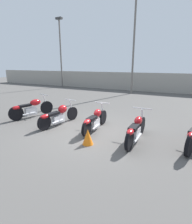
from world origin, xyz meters
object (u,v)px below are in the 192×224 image
at_px(light_pole_left, 134,35).
at_px(motorcycle_slot_3, 136,130).
at_px(motorcycle_slot_1, 59,115).
at_px(motorcycle_slot_0, 31,108).
at_px(traffic_cone_near, 88,137).
at_px(motorcycle_slot_2, 95,120).
at_px(light_pole_right, 60,47).

height_order(light_pole_left, motorcycle_slot_3, light_pole_left).
bearing_deg(motorcycle_slot_1, motorcycle_slot_0, 178.82).
bearing_deg(traffic_cone_near, motorcycle_slot_3, 34.85).
distance_m(motorcycle_slot_1, motorcycle_slot_2, 1.64).
bearing_deg(light_pole_left, motorcycle_slot_0, -103.54).
bearing_deg(light_pole_right, motorcycle_slot_0, -59.29).
xyz_separation_m(light_pole_right, motorcycle_slot_2, (9.60, -10.39, -3.87)).
distance_m(motorcycle_slot_0, motorcycle_slot_3, 5.20).
xyz_separation_m(light_pole_left, motorcycle_slot_0, (-2.23, -9.27, -4.36)).
height_order(motorcycle_slot_0, motorcycle_slot_2, motorcycle_slot_0).
xyz_separation_m(light_pole_left, motorcycle_slot_3, (2.95, -9.73, -4.39)).
height_order(motorcycle_slot_1, traffic_cone_near, motorcycle_slot_1).
xyz_separation_m(motorcycle_slot_2, traffic_cone_near, (0.38, -1.22, -0.15)).
distance_m(light_pole_left, motorcycle_slot_1, 10.52).
bearing_deg(motorcycle_slot_3, light_pole_right, 137.30).
relative_size(motorcycle_slot_1, traffic_cone_near, 4.36).
distance_m(light_pole_left, motorcycle_slot_2, 10.46).
bearing_deg(traffic_cone_near, motorcycle_slot_0, 160.69).
bearing_deg(traffic_cone_near, motorcycle_slot_1, 151.98).
bearing_deg(motorcycle_slot_1, light_pole_left, 95.51).
relative_size(motorcycle_slot_0, motorcycle_slot_2, 1.03).
xyz_separation_m(motorcycle_slot_1, motorcycle_slot_3, (3.30, -0.17, -0.00)).
distance_m(motorcycle_slot_0, motorcycle_slot_2, 3.51).
xyz_separation_m(motorcycle_slot_2, motorcycle_slot_3, (1.67, -0.32, 0.01)).
bearing_deg(traffic_cone_near, motorcycle_slot_2, 107.12).
bearing_deg(light_pole_right, motorcycle_slot_3, -43.55).
height_order(motorcycle_slot_0, motorcycle_slot_3, motorcycle_slot_0).
distance_m(light_pole_right, motorcycle_slot_0, 12.52).
bearing_deg(motorcycle_slot_0, traffic_cone_near, -3.26).
relative_size(light_pole_right, motorcycle_slot_2, 3.43).
relative_size(light_pole_right, motorcycle_slot_3, 3.40).
xyz_separation_m(light_pole_left, traffic_cone_near, (1.65, -10.63, -4.55)).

